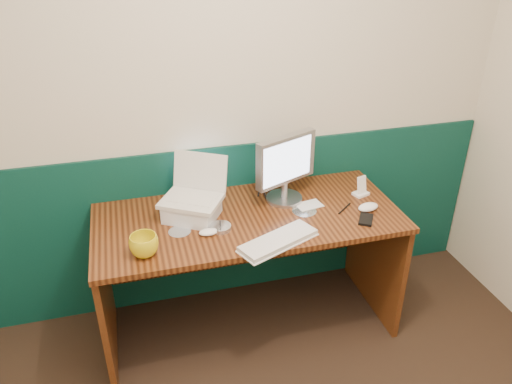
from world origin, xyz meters
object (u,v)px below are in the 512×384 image
object	(u,v)px
desk	(249,273)
camcorder	(265,181)
laptop	(190,181)
monitor	(285,169)
mug	(144,245)
keyboard	(278,241)

from	to	relation	value
desk	camcorder	xyz separation A→B (m)	(0.14, 0.17, 0.47)
laptop	camcorder	distance (m)	0.45
laptop	monitor	bearing A→B (deg)	37.22
laptop	mug	world-z (taller)	laptop
monitor	keyboard	bearing A→B (deg)	-135.19
desk	laptop	bearing A→B (deg)	168.05
keyboard	laptop	bearing A→B (deg)	112.83
keyboard	mug	distance (m)	0.63
desk	monitor	world-z (taller)	monitor
mug	camcorder	bearing A→B (deg)	29.42
mug	laptop	bearing A→B (deg)	46.17
desk	camcorder	distance (m)	0.52
monitor	mug	bearing A→B (deg)	179.36
laptop	monitor	xyz separation A→B (m)	(0.52, 0.05, -0.03)
mug	camcorder	xyz separation A→B (m)	(0.69, 0.39, 0.05)
keyboard	camcorder	world-z (taller)	camcorder
laptop	monitor	distance (m)	0.52
desk	camcorder	world-z (taller)	camcorder
desk	mug	bearing A→B (deg)	-158.79
desk	camcorder	bearing A→B (deg)	51.68
laptop	keyboard	distance (m)	0.54
laptop	mug	xyz separation A→B (m)	(-0.26, -0.27, -0.16)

